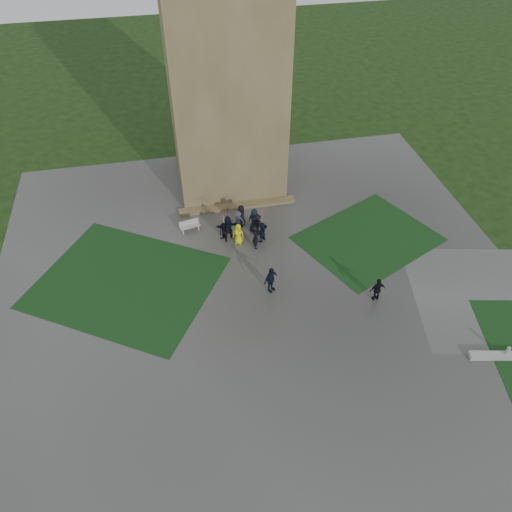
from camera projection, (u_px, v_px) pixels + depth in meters
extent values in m
plane|color=black|center=(267.00, 308.00, 30.77)|extent=(120.00, 120.00, 0.00)
cube|color=#393936|center=(260.00, 285.00, 32.22)|extent=(34.00, 34.00, 0.02)
cube|color=black|center=(126.00, 282.00, 32.40)|extent=(14.10, 13.46, 0.01)
cube|color=black|center=(368.00, 239.00, 35.64)|extent=(11.12, 10.15, 0.01)
cube|color=brown|center=(224.00, 70.00, 35.61)|extent=(8.00, 8.00, 18.00)
cube|color=brown|center=(237.00, 206.00, 38.37)|extent=(9.00, 0.80, 0.22)
cylinder|color=gray|center=(507.00, 353.00, 27.71)|extent=(0.20, 0.20, 0.90)
cube|color=#A4A4A0|center=(190.00, 226.00, 36.00)|extent=(1.52, 0.74, 0.06)
cube|color=#A4A4A0|center=(183.00, 231.00, 35.98)|extent=(0.16, 0.40, 0.41)
cube|color=#A4A4A0|center=(198.00, 227.00, 36.33)|extent=(0.16, 0.40, 0.41)
cube|color=#A4A4A0|center=(189.00, 222.00, 36.00)|extent=(1.44, 0.36, 0.39)
imported|color=black|center=(257.00, 224.00, 35.62)|extent=(1.10, 1.12, 1.61)
imported|color=black|center=(254.00, 220.00, 35.68)|extent=(1.11, 1.03, 1.88)
imported|color=black|center=(241.00, 216.00, 36.23)|extent=(0.98, 1.01, 1.72)
imported|color=#3D3C41|center=(238.00, 220.00, 35.94)|extent=(1.14, 0.91, 1.57)
imported|color=black|center=(228.00, 227.00, 35.18)|extent=(1.71, 0.72, 1.80)
imported|color=black|center=(224.00, 232.00, 34.95)|extent=(0.80, 0.85, 1.54)
imported|color=#D2DE0D|center=(238.00, 234.00, 34.77)|extent=(0.94, 0.81, 1.61)
imported|color=black|center=(256.00, 237.00, 34.35)|extent=(0.45, 0.67, 1.81)
imported|color=black|center=(262.00, 232.00, 34.98)|extent=(1.43, 1.34, 1.55)
imported|color=#ED617D|center=(223.00, 217.00, 34.05)|extent=(0.87, 0.87, 0.79)
imported|color=navy|center=(238.00, 219.00, 33.85)|extent=(1.07, 1.07, 0.98)
imported|color=black|center=(227.00, 213.00, 34.34)|extent=(0.97, 0.97, 0.89)
imported|color=#ED617D|center=(262.00, 216.00, 34.02)|extent=(1.05, 1.05, 0.96)
imported|color=black|center=(271.00, 280.00, 31.24)|extent=(1.27, 1.13, 1.89)
imported|color=black|center=(378.00, 289.00, 30.72)|extent=(1.04, 0.64, 1.72)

